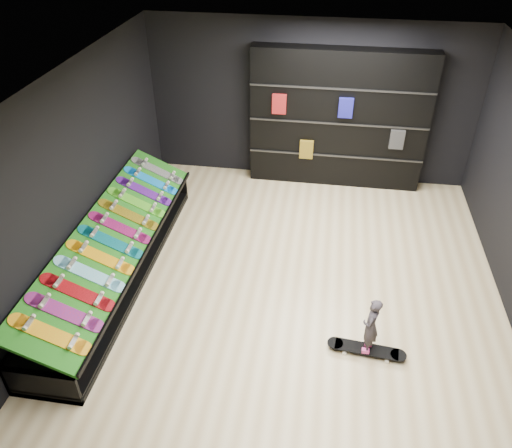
# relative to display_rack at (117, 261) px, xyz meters

# --- Properties ---
(floor) EXTENTS (6.00, 7.00, 0.01)m
(floor) POSITION_rel_display_rack_xyz_m (2.55, 0.00, -0.25)
(floor) COLOR beige
(floor) RESTS_ON ground
(ceiling) EXTENTS (6.00, 7.00, 0.01)m
(ceiling) POSITION_rel_display_rack_xyz_m (2.55, 0.00, 2.75)
(ceiling) COLOR white
(ceiling) RESTS_ON ground
(wall_back) EXTENTS (6.00, 0.02, 3.00)m
(wall_back) POSITION_rel_display_rack_xyz_m (2.55, 3.50, 1.25)
(wall_back) COLOR black
(wall_back) RESTS_ON ground
(wall_left) EXTENTS (0.02, 7.00, 3.00)m
(wall_left) POSITION_rel_display_rack_xyz_m (-0.45, 0.00, 1.25)
(wall_left) COLOR black
(wall_left) RESTS_ON ground
(display_rack) EXTENTS (0.90, 4.50, 0.50)m
(display_rack) POSITION_rel_display_rack_xyz_m (0.00, 0.00, 0.00)
(display_rack) COLOR black
(display_rack) RESTS_ON ground
(turf_ramp) EXTENTS (0.92, 4.50, 0.46)m
(turf_ramp) POSITION_rel_display_rack_xyz_m (0.05, 0.00, 0.46)
(turf_ramp) COLOR #155F0F
(turf_ramp) RESTS_ON display_rack
(back_shelving) EXTENTS (3.19, 0.37, 2.55)m
(back_shelving) POSITION_rel_display_rack_xyz_m (3.08, 3.32, 1.03)
(back_shelving) COLOR black
(back_shelving) RESTS_ON ground
(floor_skateboard) EXTENTS (1.00, 0.31, 0.09)m
(floor_skateboard) POSITION_rel_display_rack_xyz_m (3.63, -0.98, -0.21)
(floor_skateboard) COLOR black
(floor_skateboard) RESTS_ON ground
(child) EXTENTS (0.17, 0.21, 0.48)m
(child) POSITION_rel_display_rack_xyz_m (3.63, -0.98, 0.08)
(child) COLOR black
(child) RESTS_ON floor_skateboard
(display_board_0) EXTENTS (0.93, 0.22, 0.50)m
(display_board_0) POSITION_rel_display_rack_xyz_m (0.06, -1.90, 0.49)
(display_board_0) COLOR orange
(display_board_0) RESTS_ON turf_ramp
(display_board_1) EXTENTS (0.93, 0.22, 0.50)m
(display_board_1) POSITION_rel_display_rack_xyz_m (0.06, -1.55, 0.49)
(display_board_1) COLOR #2626BF
(display_board_1) RESTS_ON turf_ramp
(display_board_2) EXTENTS (0.93, 0.22, 0.50)m
(display_board_2) POSITION_rel_display_rack_xyz_m (0.06, -1.21, 0.49)
(display_board_2) COLOR red
(display_board_2) RESTS_ON turf_ramp
(display_board_3) EXTENTS (0.93, 0.22, 0.50)m
(display_board_3) POSITION_rel_display_rack_xyz_m (0.06, -0.86, 0.49)
(display_board_3) COLOR #0CB2E5
(display_board_3) RESTS_ON turf_ramp
(display_board_4) EXTENTS (0.93, 0.22, 0.50)m
(display_board_4) POSITION_rel_display_rack_xyz_m (0.06, -0.52, 0.49)
(display_board_4) COLOR yellow
(display_board_4) RESTS_ON turf_ramp
(display_board_5) EXTENTS (0.93, 0.22, 0.50)m
(display_board_5) POSITION_rel_display_rack_xyz_m (0.06, -0.17, 0.49)
(display_board_5) COLOR #0C8C99
(display_board_5) RESTS_ON turf_ramp
(display_board_6) EXTENTS (0.93, 0.22, 0.50)m
(display_board_6) POSITION_rel_display_rack_xyz_m (0.06, 0.17, 0.49)
(display_board_6) COLOR #E5198C
(display_board_6) RESTS_ON turf_ramp
(display_board_7) EXTENTS (0.93, 0.22, 0.50)m
(display_board_7) POSITION_rel_display_rack_xyz_m (0.06, 0.52, 0.49)
(display_board_7) COLOR yellow
(display_board_7) RESTS_ON turf_ramp
(display_board_8) EXTENTS (0.93, 0.22, 0.50)m
(display_board_8) POSITION_rel_display_rack_xyz_m (0.06, 0.86, 0.49)
(display_board_8) COLOR green
(display_board_8) RESTS_ON turf_ramp
(display_board_9) EXTENTS (0.93, 0.22, 0.50)m
(display_board_9) POSITION_rel_display_rack_xyz_m (0.06, 1.21, 0.49)
(display_board_9) COLOR purple
(display_board_9) RESTS_ON turf_ramp
(display_board_10) EXTENTS (0.93, 0.22, 0.50)m
(display_board_10) POSITION_rel_display_rack_xyz_m (0.06, 1.55, 0.49)
(display_board_10) COLOR blue
(display_board_10) RESTS_ON turf_ramp
(display_board_11) EXTENTS (0.93, 0.22, 0.50)m
(display_board_11) POSITION_rel_display_rack_xyz_m (0.06, 1.90, 0.49)
(display_board_11) COLOR black
(display_board_11) RESTS_ON turf_ramp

